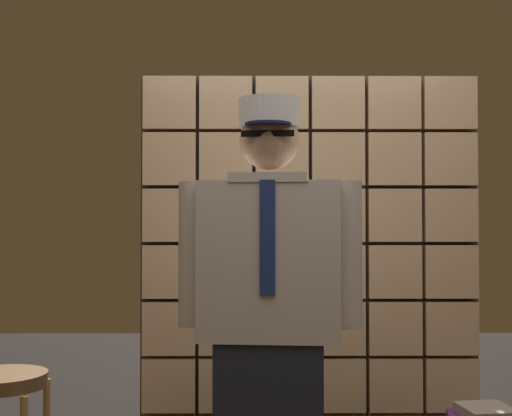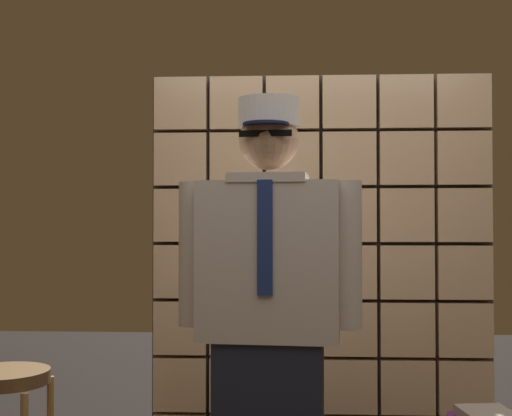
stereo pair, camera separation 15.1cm
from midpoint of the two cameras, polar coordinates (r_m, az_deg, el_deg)
The scene contains 2 objects.
glass_block_wall at distance 3.71m, azimuth 3.30°, elevation -5.23°, with size 1.82×0.10×2.12m.
standing_person at distance 2.66m, azimuth -0.52°, elevation -9.29°, with size 0.71×0.32×1.77m.
Camera 1 is at (-0.31, -2.25, 1.29)m, focal length 48.53 mm.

